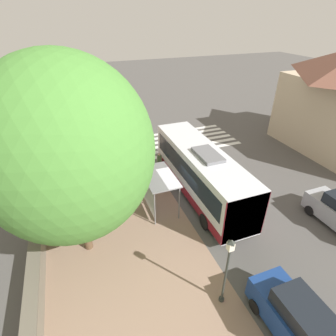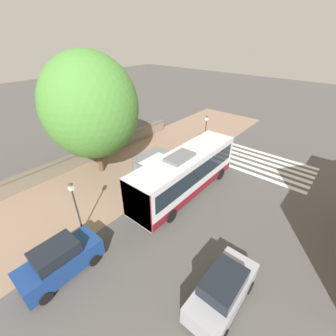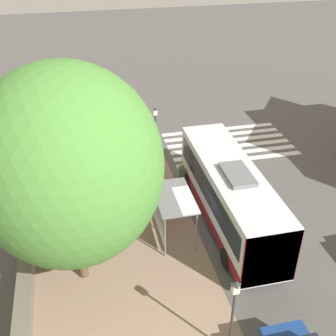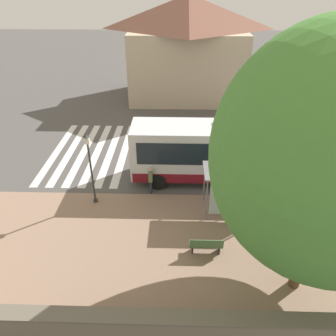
{
  "view_description": "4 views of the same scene",
  "coord_description": "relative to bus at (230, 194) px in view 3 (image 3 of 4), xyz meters",
  "views": [
    {
      "loc": [
        -5.59,
        -12.46,
        11.24
      ],
      "look_at": [
        -0.11,
        2.01,
        1.93
      ],
      "focal_mm": 28.0,
      "sensor_mm": 36.0,
      "label": 1
    },
    {
      "loc": [
        10.13,
        -11.1,
        11.13
      ],
      "look_at": [
        0.4,
        0.49,
        1.92
      ],
      "focal_mm": 24.0,
      "sensor_mm": 36.0,
      "label": 2
    },
    {
      "loc": [
        -5.38,
        -16.14,
        14.65
      ],
      "look_at": [
        -0.87,
        3.74,
        2.12
      ],
      "focal_mm": 45.0,
      "sensor_mm": 36.0,
      "label": 3
    },
    {
      "loc": [
        -15.13,
        3.43,
        10.96
      ],
      "look_at": [
        -0.92,
        3.84,
        2.34
      ],
      "focal_mm": 35.0,
      "sensor_mm": 36.0,
      "label": 4
    }
  ],
  "objects": [
    {
      "name": "ground_plane",
      "position": [
        -1.81,
        -0.85,
        -1.9
      ],
      "size": [
        120.0,
        120.0,
        0.0
      ],
      "primitive_type": "plane",
      "color": "#514F4C",
      "rests_on": "ground"
    },
    {
      "name": "crosswalk_stripes",
      "position": [
        3.19,
        8.62,
        -1.9
      ],
      "size": [
        9.0,
        5.25,
        0.01
      ],
      "color": "silver",
      "rests_on": "ground"
    },
    {
      "name": "bench",
      "position": [
        -6.23,
        1.19,
        -1.43
      ],
      "size": [
        0.4,
        1.49,
        0.88
      ],
      "color": "#4C7247",
      "rests_on": "ground"
    },
    {
      "name": "bus",
      "position": [
        0.0,
        0.0,
        0.0
      ],
      "size": [
        2.68,
        10.31,
        3.68
      ],
      "color": "silver",
      "rests_on": "ground"
    },
    {
      "name": "pedestrian",
      "position": [
        -1.59,
        4.0,
        -0.95
      ],
      "size": [
        0.34,
        0.22,
        1.63
      ],
      "color": "#2D3347",
      "rests_on": "ground"
    },
    {
      "name": "shade_tree",
      "position": [
        -7.89,
        -2.26,
        4.08
      ],
      "size": [
        7.64,
        7.64,
        10.19
      ],
      "color": "brown",
      "rests_on": "ground"
    },
    {
      "name": "sidewalk_plaza",
      "position": [
        -6.31,
        -0.85,
        -1.89
      ],
      "size": [
        9.0,
        44.0,
        0.02
      ],
      "color": "#937560",
      "rests_on": "ground"
    },
    {
      "name": "street_lamp_far",
      "position": [
        -2.57,
        6.99,
        0.53
      ],
      "size": [
        0.28,
        0.28,
        4.09
      ],
      "color": "#2D332D",
      "rests_on": "ground"
    },
    {
      "name": "bus_shelter",
      "position": [
        -3.29,
        -0.4,
        0.19
      ],
      "size": [
        1.87,
        3.21,
        2.49
      ],
      "color": "slate",
      "rests_on": "ground"
    },
    {
      "name": "stone_wall",
      "position": [
        -10.36,
        -0.85,
        -1.23
      ],
      "size": [
        0.6,
        20.0,
        1.33
      ],
      "color": "slate",
      "rests_on": "ground"
    },
    {
      "name": "street_lamp_near",
      "position": [
        -2.65,
        -7.57,
        0.37
      ],
      "size": [
        0.28,
        0.28,
        3.8
      ],
      "color": "#2D332D",
      "rests_on": "ground"
    }
  ]
}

